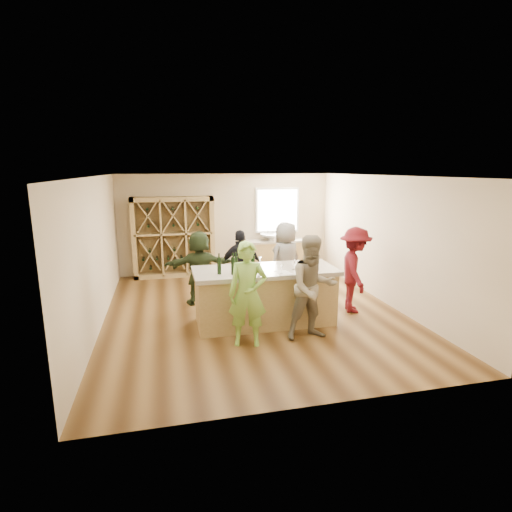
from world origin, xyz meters
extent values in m
cube|color=brown|center=(0.00, 0.00, -0.05)|extent=(6.00, 7.00, 0.10)
cube|color=white|center=(0.00, 0.00, 2.85)|extent=(6.00, 7.00, 0.10)
cube|color=beige|center=(0.00, 3.55, 1.40)|extent=(6.00, 0.10, 2.80)
cube|color=beige|center=(0.00, -3.55, 1.40)|extent=(6.00, 0.10, 2.80)
cube|color=beige|center=(-3.05, 0.00, 1.40)|extent=(0.10, 7.00, 2.80)
cube|color=beige|center=(3.05, 0.00, 1.40)|extent=(0.10, 7.00, 2.80)
cube|color=white|center=(1.50, 3.47, 1.75)|extent=(1.30, 0.06, 1.30)
cube|color=white|center=(1.50, 3.44, 1.75)|extent=(1.18, 0.01, 1.18)
cube|color=tan|center=(-1.50, 3.27, 1.10)|extent=(2.20, 0.45, 2.20)
cube|color=tan|center=(1.40, 3.20, 0.43)|extent=(1.60, 0.58, 0.86)
cube|color=#A89D8A|center=(1.40, 3.20, 0.89)|extent=(1.70, 0.62, 0.06)
imported|color=silver|center=(1.20, 3.20, 1.01)|extent=(0.54, 0.54, 0.19)
cylinder|color=silver|center=(1.20, 3.38, 1.07)|extent=(0.02, 0.02, 0.30)
cube|color=tan|center=(0.08, -0.63, 0.50)|extent=(2.60, 1.00, 1.00)
cube|color=#A89D8A|center=(0.08, -0.63, 1.04)|extent=(2.72, 1.12, 0.08)
cylinder|color=black|center=(-0.82, -0.82, 1.23)|extent=(0.08, 0.08, 0.30)
cylinder|color=black|center=(-0.58, -0.90, 1.24)|extent=(0.10, 0.10, 0.31)
cylinder|color=black|center=(-0.50, -0.75, 1.23)|extent=(0.09, 0.09, 0.29)
cylinder|color=black|center=(-0.33, -0.85, 1.23)|extent=(0.08, 0.08, 0.30)
cylinder|color=black|center=(-0.18, -0.75, 1.23)|extent=(0.10, 0.10, 0.30)
cone|color=white|center=(-0.16, -1.12, 1.18)|extent=(0.08, 0.08, 0.19)
cone|color=white|center=(0.27, -1.07, 1.17)|extent=(0.09, 0.09, 0.18)
cone|color=white|center=(0.74, -1.04, 1.17)|extent=(0.08, 0.08, 0.17)
cone|color=white|center=(0.59, -0.82, 1.17)|extent=(0.09, 0.09, 0.18)
cone|color=white|center=(1.00, -0.90, 1.17)|extent=(0.09, 0.09, 0.19)
cube|color=white|center=(-0.28, -1.02, 1.08)|extent=(0.27, 0.33, 0.00)
cube|color=white|center=(0.34, -0.99, 1.08)|extent=(0.29, 0.36, 0.00)
cube|color=white|center=(0.90, -0.99, 1.08)|extent=(0.27, 0.31, 0.00)
imported|color=#8CC64C|center=(-0.45, -1.52, 0.89)|extent=(0.75, 0.62, 1.79)
imported|color=gray|center=(0.71, -1.52, 0.92)|extent=(0.93, 0.55, 1.84)
imported|color=#590F14|center=(2.05, -0.42, 0.89)|extent=(0.82, 1.25, 1.78)
imported|color=black|center=(-0.11, 0.77, 0.81)|extent=(0.99, 0.57, 1.62)
imported|color=slate|center=(0.94, 0.81, 0.88)|extent=(1.02, 0.87, 1.76)
imported|color=#263319|center=(-1.03, 0.79, 0.82)|extent=(1.53, 0.57, 1.64)
cone|color=white|center=(0.03, -0.43, 1.17)|extent=(0.07, 0.07, 0.18)
camera|label=1|loc=(-1.75, -7.74, 2.95)|focal=28.00mm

